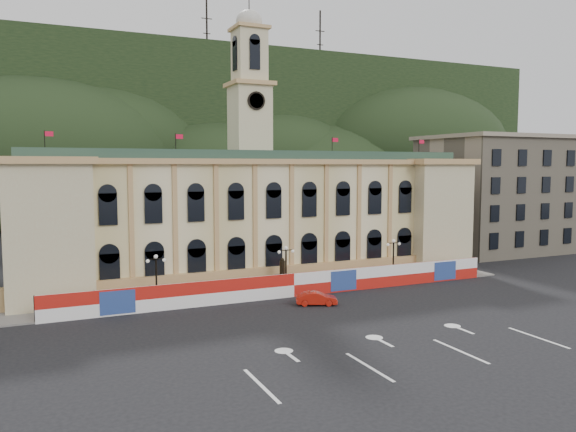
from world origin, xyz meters
name	(u,v)px	position (x,y,z in m)	size (l,w,h in m)	color
ground	(371,336)	(0.00, 0.00, 0.00)	(260.00, 260.00, 0.00)	black
lane_markings	(408,354)	(0.00, -5.00, 0.00)	(26.00, 10.00, 0.02)	white
hill_ridge	(131,145)	(0.03, 121.99, 19.48)	(230.00, 80.00, 64.00)	black
city_hall	(251,214)	(0.00, 27.63, 7.85)	(56.20, 17.60, 37.10)	beige
side_building_right	(493,194)	(43.00, 30.93, 9.33)	(21.00, 17.00, 18.60)	tan
hoarding_fence	(294,285)	(0.06, 15.07, 1.25)	(50.00, 0.44, 2.50)	red
pavement	(283,291)	(0.00, 17.75, 0.08)	(56.00, 5.50, 0.16)	slate
statue	(282,280)	(0.00, 18.00, 1.19)	(1.40, 1.40, 3.72)	#595651
lamp_left	(156,275)	(-14.00, 17.00, 3.07)	(1.96, 0.44, 5.15)	black
lamp_center	(286,265)	(0.00, 17.00, 3.07)	(1.96, 0.44, 5.15)	black
lamp_right	(393,256)	(14.00, 17.00, 3.07)	(1.96, 0.44, 5.15)	black
red_sedan	(317,298)	(0.58, 10.82, 0.67)	(4.32, 2.86, 1.35)	#B6190D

